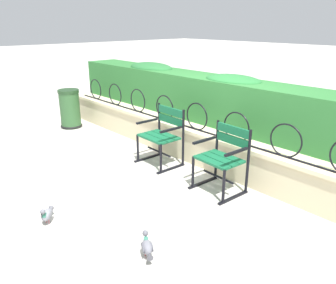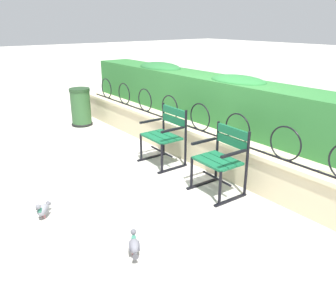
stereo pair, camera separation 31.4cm
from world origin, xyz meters
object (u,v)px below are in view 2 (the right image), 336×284
at_px(park_chair_left, 166,134).
at_px(park_chair_right, 222,158).
at_px(pigeon_far_side, 43,209).
at_px(trash_bin, 81,108).
at_px(pigeon_near_chairs, 134,245).

xyz_separation_m(park_chair_left, park_chair_right, (1.18, -0.01, -0.01)).
bearing_deg(pigeon_far_side, trash_bin, 149.14).
relative_size(park_chair_left, pigeon_near_chairs, 3.22).
distance_m(park_chair_left, pigeon_near_chairs, 2.27).
bearing_deg(pigeon_far_side, park_chair_right, 69.69).
relative_size(park_chair_right, trash_bin, 1.08).
relative_size(park_chair_left, trash_bin, 1.12).
bearing_deg(trash_bin, pigeon_far_side, -30.86).
bearing_deg(park_chair_left, pigeon_far_side, -78.08).
bearing_deg(park_chair_right, pigeon_far_side, -110.31).
height_order(park_chair_right, pigeon_far_side, park_chair_right).
distance_m(park_chair_left, trash_bin, 2.70).
distance_m(park_chair_left, park_chair_right, 1.18).
height_order(park_chair_left, park_chair_right, park_chair_left).
height_order(park_chair_left, trash_bin, park_chair_left).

